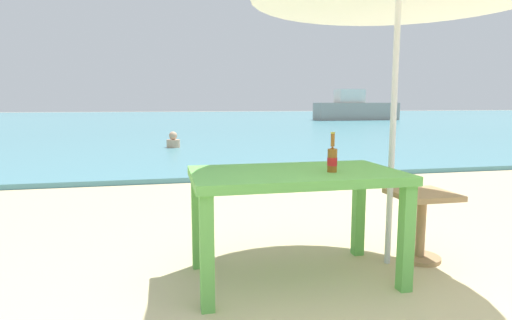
# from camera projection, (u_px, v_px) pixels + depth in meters

# --- Properties ---
(sea_water) EXTENTS (120.00, 50.00, 0.08)m
(sea_water) POSITION_uv_depth(u_px,v_px,m) (178.00, 119.00, 30.81)
(sea_water) COLOR teal
(sea_water) RESTS_ON ground_plane
(picnic_table_green) EXTENTS (1.40, 0.80, 0.76)m
(picnic_table_green) POSITION_uv_depth(u_px,v_px,m) (295.00, 187.00, 2.87)
(picnic_table_green) COLOR #60B24C
(picnic_table_green) RESTS_ON ground_plane
(beer_bottle_amber) EXTENTS (0.07, 0.07, 0.26)m
(beer_bottle_amber) POSITION_uv_depth(u_px,v_px,m) (333.00, 158.00, 2.79)
(beer_bottle_amber) COLOR brown
(beer_bottle_amber) RESTS_ON picnic_table_green
(side_table_wood) EXTENTS (0.44, 0.44, 0.54)m
(side_table_wood) POSITION_uv_depth(u_px,v_px,m) (421.00, 216.00, 3.25)
(side_table_wood) COLOR #9E7A51
(side_table_wood) RESTS_ON ground_plane
(swimmer_person) EXTENTS (0.34, 0.34, 0.41)m
(swimmer_person) POSITION_uv_depth(u_px,v_px,m) (173.00, 141.00, 10.84)
(swimmer_person) COLOR tan
(swimmer_person) RESTS_ON sea_water
(boat_barge) EXTENTS (4.63, 1.26, 1.68)m
(boat_barge) POSITION_uv_depth(u_px,v_px,m) (350.00, 108.00, 46.20)
(boat_barge) COLOR maroon
(boat_barge) RESTS_ON sea_water
(boat_fishing_trawler) EXTENTS (5.60, 1.53, 2.04)m
(boat_fishing_trawler) POSITION_uv_depth(u_px,v_px,m) (355.00, 109.00, 28.37)
(boat_fishing_trawler) COLOR gray
(boat_fishing_trawler) RESTS_ON sea_water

